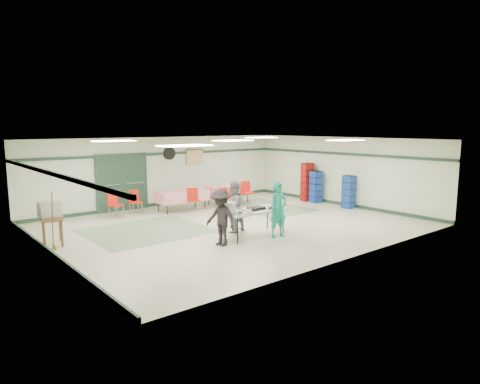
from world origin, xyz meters
TOP-DOWN VIEW (x-y plane):
  - floor at (0.00, 0.00)m, footprint 11.00×11.00m
  - ceiling at (0.00, 0.00)m, footprint 11.00×11.00m
  - wall_back at (0.00, 4.50)m, footprint 11.00×0.00m
  - wall_front at (0.00, -4.50)m, footprint 11.00×0.00m
  - wall_left at (-5.50, 0.00)m, footprint 0.00×9.00m
  - wall_right at (5.50, 0.00)m, footprint 0.00×9.00m
  - trim_back at (0.00, 4.47)m, footprint 11.00×0.06m
  - baseboard_back at (0.00, 4.47)m, footprint 11.00×0.06m
  - trim_left at (-5.47, 0.00)m, footprint 0.06×9.00m
  - baseboard_left at (-5.47, 0.00)m, footprint 0.06×9.00m
  - trim_right at (5.47, 0.00)m, footprint 0.06×9.00m
  - baseboard_right at (5.47, 0.00)m, footprint 0.06×9.00m
  - green_patch_a at (-2.50, 1.00)m, footprint 3.50×3.00m
  - green_patch_b at (2.80, 1.50)m, footprint 2.50×3.50m
  - double_door_left at (-2.20, 4.44)m, footprint 0.90×0.06m
  - double_door_right at (-1.25, 4.44)m, footprint 0.90×0.06m
  - door_frame at (-1.73, 4.42)m, footprint 2.00×0.03m
  - wall_fan at (0.30, 4.44)m, footprint 0.50×0.10m
  - scroll_banner at (1.50, 4.44)m, footprint 0.80×0.02m
  - serving_table at (-0.44, -1.49)m, footprint 2.07×0.89m
  - sheet_tray_right at (0.18, -1.60)m, footprint 0.58×0.45m
  - sheet_tray_mid at (-0.48, -1.37)m, footprint 0.63×0.49m
  - sheet_tray_left at (-1.00, -1.64)m, footprint 0.54×0.42m
  - baking_pan at (-0.33, -1.48)m, footprint 0.48×0.31m
  - foam_box_stack at (-1.30, -1.49)m, footprint 0.24×0.22m
  - volunteer_teal at (0.07, -1.98)m, footprint 0.60×0.41m
  - volunteer_grey at (-0.56, -0.74)m, footprint 0.85×0.72m
  - volunteer_dark at (-1.73, -1.67)m, footprint 0.71×1.05m
  - dining_table_a at (2.18, 3.03)m, footprint 1.92×0.96m
  - dining_table_b at (-0.02, 3.03)m, footprint 1.96×0.88m
  - chair_a at (2.08, 2.47)m, footprint 0.54×0.54m
  - chair_b at (1.47, 2.46)m, footprint 0.47×0.47m
  - chair_c at (2.67, 2.48)m, footprint 0.50×0.50m
  - chair_d at (0.10, 2.47)m, footprint 0.52×0.52m
  - chair_loose_a at (-1.69, 3.52)m, footprint 0.42×0.42m
  - chair_loose_b at (-2.53, 3.32)m, footprint 0.50×0.50m
  - crate_stack_blue_a at (5.15, 1.00)m, footprint 0.47×0.47m
  - crate_stack_red at (5.15, 1.49)m, footprint 0.50×0.50m
  - crate_stack_blue_b at (5.15, -0.62)m, footprint 0.39×0.39m
  - printer_table at (-5.15, 1.22)m, footprint 0.70×0.91m
  - office_printer at (-5.15, 1.37)m, footprint 0.53×0.46m
  - broom at (-5.23, 0.84)m, footprint 0.07×0.24m

SIDE VIEW (x-z plane):
  - floor at x=0.00m, z-range 0.00..0.00m
  - green_patch_a at x=-2.50m, z-range 0.00..0.01m
  - green_patch_b at x=2.80m, z-range 0.00..0.01m
  - baseboard_back at x=0.00m, z-range 0.00..0.12m
  - baseboard_left at x=-5.47m, z-range 0.00..0.12m
  - baseboard_right at x=5.47m, z-range 0.00..0.12m
  - chair_b at x=1.47m, z-range 0.09..0.87m
  - chair_loose_a at x=-1.69m, z-range 0.10..0.97m
  - chair_d at x=0.10m, z-range 0.10..1.00m
  - chair_a at x=2.08m, z-range 0.10..1.00m
  - chair_loose_b at x=-2.53m, z-range 0.10..1.00m
  - dining_table_a at x=2.18m, z-range 0.19..0.95m
  - dining_table_b at x=-0.02m, z-range 0.19..0.95m
  - chair_c at x=2.67m, z-range 0.11..1.04m
  - printer_table at x=-5.15m, z-range 0.26..1.00m
  - crate_stack_blue_b at x=5.15m, z-range 0.00..1.26m
  - crate_stack_blue_a at x=5.15m, z-range 0.00..1.31m
  - serving_table at x=-0.44m, z-range 0.34..1.10m
  - volunteer_dark at x=-1.73m, z-range 0.00..1.50m
  - broom at x=-5.23m, z-range 0.03..1.49m
  - volunteer_grey at x=-0.56m, z-range 0.00..1.53m
  - sheet_tray_right at x=0.18m, z-range 0.76..0.78m
  - sheet_tray_mid at x=-0.48m, z-range 0.76..0.78m
  - sheet_tray_left at x=-1.00m, z-range 0.76..0.78m
  - volunteer_teal at x=0.07m, z-range 0.00..1.57m
  - baking_pan at x=-0.33m, z-range 0.76..0.84m
  - crate_stack_red at x=5.15m, z-range 0.00..1.60m
  - foam_box_stack at x=-1.30m, z-range 0.76..1.09m
  - office_printer at x=-5.15m, z-range 0.75..1.16m
  - double_door_left at x=-2.20m, z-range 0.00..2.10m
  - double_door_right at x=-1.25m, z-range 0.00..2.10m
  - door_frame at x=-1.73m, z-range -0.02..2.12m
  - wall_back at x=0.00m, z-range -4.15..6.85m
  - wall_front at x=0.00m, z-range -4.15..6.85m
  - wall_left at x=-5.50m, z-range -3.15..5.85m
  - wall_right at x=5.50m, z-range -3.15..5.85m
  - scroll_banner at x=1.50m, z-range 1.55..2.15m
  - trim_back at x=0.00m, z-range 2.00..2.10m
  - trim_left at x=-5.47m, z-range 2.00..2.10m
  - trim_right at x=5.47m, z-range 2.00..2.10m
  - wall_fan at x=0.30m, z-range 1.80..2.30m
  - ceiling at x=0.00m, z-range 2.70..2.70m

